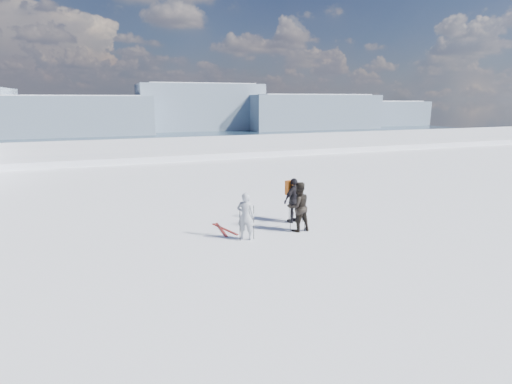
% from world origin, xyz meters
% --- Properties ---
extents(lake_basin, '(820.00, 820.00, 71.62)m').
position_xyz_m(lake_basin, '(0.00, 30.00, -6.50)').
color(lake_basin, white).
rests_on(lake_basin, ground).
extents(far_mountain_range, '(770.00, 110.00, 53.00)m').
position_xyz_m(far_mountain_range, '(29.60, 454.78, -7.19)').
color(far_mountain_range, slate).
rests_on(far_mountain_range, ground).
extents(skier_grey, '(0.75, 0.68, 1.71)m').
position_xyz_m(skier_grey, '(-1.85, 3.05, 0.86)').
color(skier_grey, '#9DA2AB').
rests_on(skier_grey, ground).
extents(skier_dark, '(0.96, 0.78, 1.89)m').
position_xyz_m(skier_dark, '(0.31, 3.26, 0.94)').
color(skier_dark, black).
rests_on(skier_dark, ground).
extents(skier_pack, '(1.15, 0.76, 1.82)m').
position_xyz_m(skier_pack, '(0.64, 4.30, 0.91)').
color(skier_pack, black).
rests_on(skier_pack, ground).
extents(backpack, '(0.44, 0.33, 0.58)m').
position_xyz_m(backpack, '(0.57, 4.54, 2.11)').
color(backpack, '#CB5B13').
rests_on(backpack, skier_pack).
extents(ski_poles, '(3.09, 1.31, 1.29)m').
position_xyz_m(ski_poles, '(-0.27, 3.47, 0.62)').
color(ski_poles, black).
rests_on(ski_poles, ground).
extents(skis_loose, '(0.60, 1.70, 0.03)m').
position_xyz_m(skis_loose, '(-2.32, 4.35, 0.01)').
color(skis_loose, black).
rests_on(skis_loose, ground).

